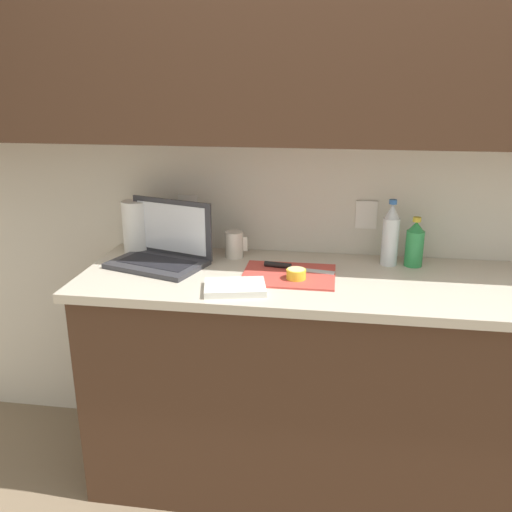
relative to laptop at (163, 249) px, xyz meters
The scene contains 12 objects.
ground_plane 1.24m from the laptop, ahead, with size 12.00×12.00×0.00m, color #847056.
wall_back 0.95m from the laptop, 12.70° to the left, with size 5.20×0.38×2.60m.
counter_unit 0.92m from the laptop, ahead, with size 2.06×0.63×0.93m.
laptop is the anchor object (origin of this frame).
cutting_board 0.54m from the laptop, ahead, with size 0.36×0.28×0.01m, color #D1473D.
knife 0.52m from the laptop, ahead, with size 0.29×0.08×0.02m.
lemon_half_cut 0.58m from the laptop, 12.35° to the right, with size 0.07×0.07×0.04m.
bottle_green_soda 1.03m from the laptop, ahead, with size 0.07×0.07×0.20m.
bottle_oil_tall 0.93m from the laptop, ahead, with size 0.07×0.07×0.27m.
measuring_cup 0.30m from the laptop, 23.99° to the left, with size 0.10×0.08×0.11m.
paper_towel_roll 0.21m from the laptop, 142.40° to the left, with size 0.11×0.11×0.23m.
dish_towel 0.44m from the laptop, 36.23° to the right, with size 0.22×0.16×0.02m, color silver.
Camera 1 is at (-0.04, -1.98, 1.66)m, focal length 38.00 mm.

